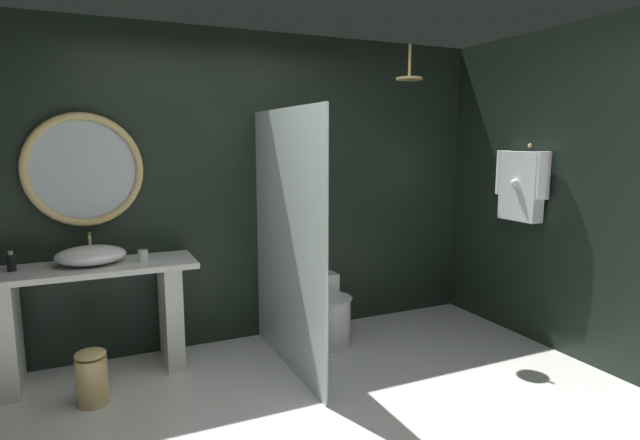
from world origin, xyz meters
TOP-DOWN VIEW (x-y plane):
  - back_wall_panel at (0.00, 1.90)m, footprint 4.80×0.10m
  - side_wall_right at (2.35, 0.76)m, footprint 0.10×2.47m
  - vanity_counter at (-1.15, 1.58)m, footprint 1.45×0.51m
  - vessel_sink at (-1.14, 1.61)m, footprint 0.48×0.39m
  - tumbler_cup at (-0.79, 1.55)m, footprint 0.07×0.07m
  - soap_dispenser at (-1.63, 1.62)m, footprint 0.06×0.06m
  - round_wall_mirror at (-1.15, 1.81)m, footprint 0.84×0.06m
  - shower_glass_panel at (0.19, 1.16)m, footprint 0.02×1.39m
  - rain_shower_head at (1.38, 1.37)m, footprint 0.22×0.22m
  - hanging_bathrobe at (2.21, 0.89)m, footprint 0.20×0.55m
  - toilet at (0.65, 1.47)m, footprint 0.39×0.57m
  - waste_bin at (-1.18, 1.14)m, footprint 0.20×0.20m

SIDE VIEW (x-z plane):
  - waste_bin at x=-1.18m, z-range 0.00..0.37m
  - toilet at x=0.65m, z-range -0.01..0.53m
  - vanity_counter at x=-1.15m, z-range 0.09..0.92m
  - tumbler_cup at x=-0.79m, z-range 0.83..0.92m
  - soap_dispenser at x=-1.63m, z-range 0.82..0.96m
  - vessel_sink at x=-1.14m, z-range 0.80..1.00m
  - shower_glass_panel at x=0.19m, z-range 0.00..1.94m
  - back_wall_panel at x=0.00m, z-range 0.00..2.60m
  - side_wall_right at x=2.35m, z-range 0.00..2.60m
  - hanging_bathrobe at x=2.21m, z-range 1.03..1.68m
  - round_wall_mirror at x=-1.15m, z-range 1.08..1.92m
  - rain_shower_head at x=1.38m, z-range 2.10..2.39m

